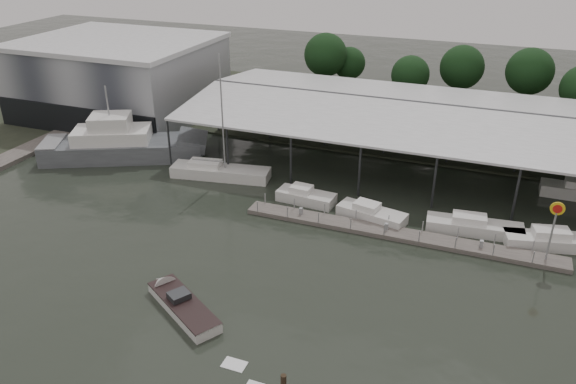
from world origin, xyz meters
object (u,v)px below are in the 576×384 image
(grey_trawler, at_px, (124,145))
(speedboat_underway, at_px, (179,302))
(shell_fuel_sign, at_px, (555,221))
(white_sailboat, at_px, (219,172))

(grey_trawler, bearing_deg, speedboat_underway, -72.88)
(grey_trawler, distance_m, speedboat_underway, 30.07)
(shell_fuel_sign, relative_size, white_sailboat, 0.41)
(white_sailboat, height_order, speedboat_underway, white_sailboat)
(grey_trawler, relative_size, speedboat_underway, 1.12)
(speedboat_underway, bearing_deg, white_sailboat, -38.21)
(shell_fuel_sign, distance_m, speedboat_underway, 29.33)
(white_sailboat, distance_m, speedboat_underway, 22.35)
(shell_fuel_sign, bearing_deg, grey_trawler, 171.91)
(shell_fuel_sign, height_order, grey_trawler, grey_trawler)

